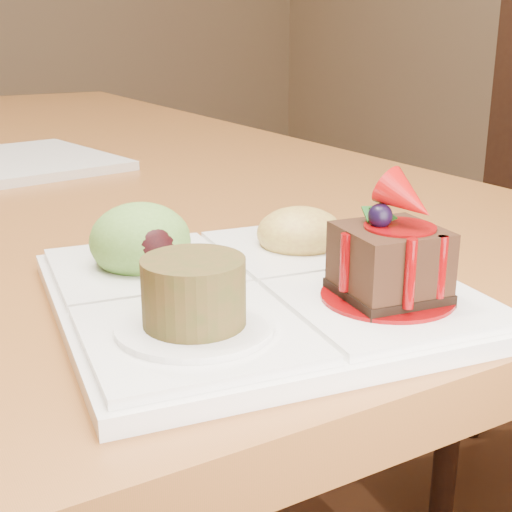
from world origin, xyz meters
TOP-DOWN VIEW (x-y plane):
  - sampler_plate at (0.06, -0.75)m, footprint 0.30×0.30m
  - second_plate at (0.02, -0.16)m, footprint 0.29×0.29m

SIDE VIEW (x-z plane):
  - second_plate at x=0.02m, z-range 0.75..0.76m
  - sampler_plate at x=0.06m, z-range 0.72..0.82m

